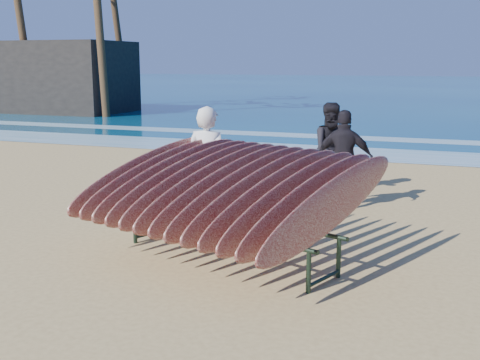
{
  "coord_description": "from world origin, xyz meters",
  "views": [
    {
      "loc": [
        2.8,
        -6.86,
        2.57
      ],
      "look_at": [
        0.0,
        0.8,
        0.95
      ],
      "focal_mm": 45.0,
      "sensor_mm": 36.0,
      "label": 1
    }
  ],
  "objects": [
    {
      "name": "building",
      "position": [
        -17.06,
        19.17,
        1.76
      ],
      "size": [
        7.93,
        4.41,
        3.53
      ],
      "primitive_type": "cube",
      "color": "#2D2823",
      "rests_on": "ground"
    },
    {
      "name": "surfboard_rack",
      "position": [
        0.04,
        0.21,
        0.96
      ],
      "size": [
        3.97,
        3.82,
        1.58
      ],
      "rotation": [
        0.0,
        0.0,
        -0.35
      ],
      "color": "#1C2D22",
      "rests_on": "ground"
    },
    {
      "name": "person_dark_a",
      "position": [
        0.54,
        4.54,
        0.9
      ],
      "size": [
        1.09,
        1.03,
        1.79
      ],
      "primitive_type": "imported",
      "rotation": [
        0.0,
        0.0,
        0.53
      ],
      "color": "black",
      "rests_on": "ground"
    },
    {
      "name": "foam_far",
      "position": [
        0.0,
        13.5,
        0.01
      ],
      "size": [
        160.0,
        160.0,
        0.0
      ],
      "primitive_type": "plane",
      "color": "white",
      "rests_on": "ground"
    },
    {
      "name": "person_dark_b",
      "position": [
        0.95,
        3.51,
        0.87
      ],
      "size": [
        1.05,
        0.51,
        1.74
      ],
      "primitive_type": "imported",
      "rotation": [
        0.0,
        0.0,
        3.23
      ],
      "color": "black",
      "rests_on": "ground"
    },
    {
      "name": "ground",
      "position": [
        0.0,
        0.0,
        0.0
      ],
      "size": [
        120.0,
        120.0,
        0.0
      ],
      "primitive_type": "plane",
      "color": "tan",
      "rests_on": "ground"
    },
    {
      "name": "person_white",
      "position": [
        -0.83,
        1.61,
        0.95
      ],
      "size": [
        0.71,
        0.48,
        1.89
      ],
      "primitive_type": "imported",
      "rotation": [
        0.0,
        0.0,
        3.11
      ],
      "color": "white",
      "rests_on": "ground"
    },
    {
      "name": "ocean",
      "position": [
        0.0,
        55.0,
        0.01
      ],
      "size": [
        160.0,
        160.0,
        0.0
      ],
      "primitive_type": "plane",
      "color": "navy",
      "rests_on": "ground"
    },
    {
      "name": "foam_near",
      "position": [
        0.0,
        10.0,
        0.01
      ],
      "size": [
        160.0,
        160.0,
        0.0
      ],
      "primitive_type": "plane",
      "color": "white",
      "rests_on": "ground"
    }
  ]
}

